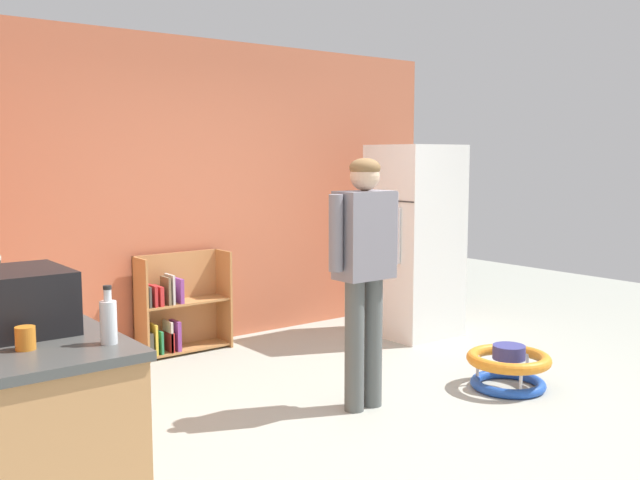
% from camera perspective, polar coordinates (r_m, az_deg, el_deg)
% --- Properties ---
extents(ground_plane, '(12.00, 12.00, 0.00)m').
position_cam_1_polar(ground_plane, '(4.83, 4.68, -13.60)').
color(ground_plane, '#A4A79C').
rests_on(ground_plane, ground).
extents(back_wall, '(5.20, 0.06, 2.70)m').
position_cam_1_polar(back_wall, '(6.45, -9.31, 3.73)').
color(back_wall, '#C36949').
rests_on(back_wall, ground).
extents(kitchen_counter, '(0.65, 1.90, 0.90)m').
position_cam_1_polar(kitchen_counter, '(3.86, -23.28, -12.34)').
color(kitchen_counter, tan).
rests_on(kitchen_counter, ground).
extents(refrigerator, '(0.73, 0.68, 1.78)m').
position_cam_1_polar(refrigerator, '(6.72, 7.57, -0.06)').
color(refrigerator, white).
rests_on(refrigerator, ground).
extents(bookshelf, '(0.80, 0.28, 0.85)m').
position_cam_1_polar(bookshelf, '(6.24, -11.42, -5.52)').
color(bookshelf, '#B77D46').
rests_on(bookshelf, ground).
extents(standing_person, '(0.57, 0.22, 1.67)m').
position_cam_1_polar(standing_person, '(4.67, 3.56, -1.63)').
color(standing_person, '#535858').
rests_on(standing_person, ground).
extents(baby_walker, '(0.60, 0.60, 0.32)m').
position_cam_1_polar(baby_walker, '(5.41, 14.84, -9.80)').
color(baby_walker, blue).
rests_on(baby_walker, ground).
extents(microwave, '(0.37, 0.48, 0.28)m').
position_cam_1_polar(microwave, '(3.45, -22.58, -4.45)').
color(microwave, black).
rests_on(microwave, kitchen_counter).
extents(banana_bunch, '(0.15, 0.16, 0.04)m').
position_cam_1_polar(banana_bunch, '(4.02, -22.07, -4.52)').
color(banana_bunch, yellow).
rests_on(banana_bunch, kitchen_counter).
extents(clear_bottle, '(0.07, 0.07, 0.25)m').
position_cam_1_polar(clear_bottle, '(3.10, -16.56, -6.18)').
color(clear_bottle, silver).
rests_on(clear_bottle, kitchen_counter).
extents(orange_cup, '(0.08, 0.08, 0.09)m').
position_cam_1_polar(orange_cup, '(3.13, -22.50, -7.27)').
color(orange_cup, orange).
rests_on(orange_cup, kitchen_counter).
extents(white_cup, '(0.08, 0.08, 0.09)m').
position_cam_1_polar(white_cup, '(3.85, -22.97, -4.74)').
color(white_cup, white).
rests_on(white_cup, kitchen_counter).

